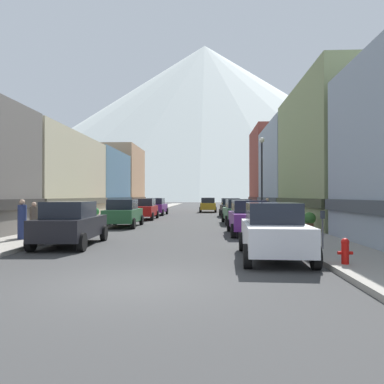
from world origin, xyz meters
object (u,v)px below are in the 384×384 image
(car_left_1, at_px, (123,213))
(potted_plant_0, at_px, (95,214))
(parking_meter_near, at_px, (323,224))
(car_right_3, at_px, (230,207))
(potted_plant_1, at_px, (310,220))
(potted_plant_2, at_px, (279,213))
(streetlamp_right, at_px, (262,167))
(car_left_2, at_px, (144,209))
(pedestrian_0, at_px, (34,221))
(car_right_0, at_px, (273,230))
(car_left_0, at_px, (71,223))
(car_right_2, at_px, (238,211))
(car_driving_0, at_px, (208,205))
(fire_hydrant_near, at_px, (345,250))
(car_right_1, at_px, (249,217))
(pedestrian_1, at_px, (267,210))
(car_left_3, at_px, (156,206))
(pedestrian_2, at_px, (22,221))

(car_left_1, xyz_separation_m, potted_plant_0, (-3.20, 4.36, -0.25))
(parking_meter_near, bearing_deg, car_right_3, 94.90)
(potted_plant_1, relative_size, potted_plant_2, 0.98)
(potted_plant_0, bearing_deg, streetlamp_right, -11.71)
(car_left_2, relative_size, pedestrian_0, 2.81)
(potted_plant_1, bearing_deg, car_right_0, -112.43)
(car_left_0, xyz_separation_m, car_right_2, (7.60, 12.10, 0.00))
(car_right_2, relative_size, car_driving_0, 1.02)
(car_left_1, height_order, streetlamp_right, streetlamp_right)
(car_left_0, bearing_deg, fire_hydrant_near, -25.47)
(car_right_1, distance_m, pedestrian_1, 9.93)
(car_right_0, bearing_deg, potted_plant_1, 67.57)
(car_left_1, relative_size, fire_hydrant_near, 6.32)
(car_left_2, height_order, pedestrian_1, pedestrian_1)
(car_right_0, bearing_deg, streetlamp_right, 83.54)
(car_right_3, height_order, fire_hydrant_near, car_right_3)
(fire_hydrant_near, bearing_deg, car_left_0, 154.53)
(pedestrian_0, relative_size, streetlamp_right, 0.27)
(car_right_2, xyz_separation_m, potted_plant_0, (-10.80, 1.41, -0.25))
(car_right_2, distance_m, car_driving_0, 19.34)
(car_right_1, relative_size, potted_plant_1, 4.41)
(car_right_2, distance_m, pedestrian_1, 3.35)
(car_left_0, distance_m, potted_plant_1, 11.92)
(car_left_3, bearing_deg, streetlamp_right, -55.04)
(car_left_0, xyz_separation_m, car_left_2, (-0.00, 16.96, 0.00))
(car_left_3, xyz_separation_m, streetlamp_right, (9.15, -13.09, 3.09))
(car_left_2, relative_size, car_right_2, 0.99)
(car_right_3, distance_m, car_driving_0, 10.17)
(car_right_1, bearing_deg, streetlamp_right, 75.93)
(car_right_0, bearing_deg, car_driving_0, 93.70)
(car_left_2, bearing_deg, car_right_1, -58.06)
(car_left_1, bearing_deg, parking_meter_near, -47.85)
(car_left_3, height_order, pedestrian_1, pedestrian_1)
(car_right_1, relative_size, potted_plant_0, 4.61)
(car_left_2, bearing_deg, pedestrian_0, -99.27)
(car_left_0, xyz_separation_m, car_right_0, (7.60, -2.70, 0.00))
(car_right_1, xyz_separation_m, potted_plant_1, (3.20, 0.27, -0.17))
(car_right_1, bearing_deg, car_left_1, 149.97)
(car_right_0, relative_size, pedestrian_2, 2.63)
(pedestrian_0, bearing_deg, pedestrian_2, -90.00)
(car_right_2, distance_m, parking_meter_near, 13.63)
(potted_plant_0, distance_m, pedestrian_1, 13.28)
(car_left_2, xyz_separation_m, parking_meter_near, (9.55, -18.35, 0.11))
(potted_plant_0, xyz_separation_m, pedestrian_0, (0.75, -11.57, 0.22))
(parking_meter_near, relative_size, potted_plant_2, 1.30)
(car_left_3, bearing_deg, car_left_2, -90.00)
(car_left_1, xyz_separation_m, potted_plant_1, (10.80, -4.12, -0.17))
(parking_meter_near, distance_m, potted_plant_1, 6.56)
(car_right_1, xyz_separation_m, potted_plant_0, (-10.80, 8.75, -0.25))
(car_right_1, bearing_deg, car_left_0, -147.88)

